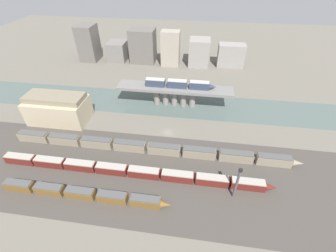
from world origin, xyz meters
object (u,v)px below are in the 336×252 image
object	(u,v)px
train_yard_mid	(132,171)
signal_tower	(237,183)
warehouse_building	(58,108)
train_yard_near	(84,194)
train_yard_far	(150,148)
train_on_bridge	(180,84)

from	to	relation	value
train_yard_mid	signal_tower	bearing A→B (deg)	-6.78
warehouse_building	signal_tower	size ratio (longest dim) A/B	1.98
train_yard_near	train_yard_mid	bearing A→B (deg)	41.18
warehouse_building	train_yard_near	bearing A→B (deg)	-53.23
warehouse_building	train_yard_mid	bearing A→B (deg)	-33.54
train_yard_far	train_yard_mid	bearing A→B (deg)	-109.09
train_yard_mid	train_yard_far	distance (m)	13.05
train_yard_near	signal_tower	xyz separation A→B (m)	(47.82, 7.00, 5.04)
train_yard_near	train_yard_mid	xyz separation A→B (m)	(12.76, 11.17, 0.00)
train_on_bridge	warehouse_building	world-z (taller)	train_on_bridge
train_on_bridge	train_yard_near	distance (m)	65.09
train_on_bridge	warehouse_building	distance (m)	57.79
train_yard_far	warehouse_building	world-z (taller)	warehouse_building
train_yard_near	warehouse_building	distance (m)	48.75
signal_tower	train_yard_mid	bearing A→B (deg)	173.22
warehouse_building	signal_tower	bearing A→B (deg)	-22.53
train_yard_far	signal_tower	size ratio (longest dim) A/B	8.50
train_on_bridge	warehouse_building	xyz separation A→B (m)	(-53.75, -20.46, -5.69)
signal_tower	warehouse_building	bearing A→B (deg)	157.47
train_yard_near	train_yard_far	bearing A→B (deg)	54.07
train_yard_mid	signal_tower	size ratio (longest dim) A/B	7.35
train_yard_near	train_yard_far	world-z (taller)	train_yard_far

